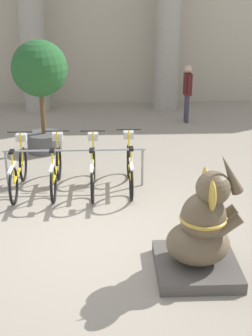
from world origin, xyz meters
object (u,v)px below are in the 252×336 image
Objects in this scene: bicycle_3 at (130,167)px; elephant_statue at (201,234)px; person_pedestrian at (187,89)px; bicycle_1 at (56,169)px; potted_tree at (40,78)px; bicycle_2 at (93,169)px; bicycle_0 at (19,171)px.

elephant_statue reaches higher than bicycle_3.
bicycle_1 is at bearing -126.14° from person_pedestrian.
bicycle_3 is at bearing 106.33° from elephant_statue.
bicycle_1 is at bearing -77.26° from potted_tree.
bicycle_2 is 3.16m from elephant_statue.
potted_tree is (-3.68, -2.22, 0.77)m from person_pedestrian.
potted_tree is (0.21, 2.19, 1.30)m from bicycle_0.
potted_tree reaches higher than person_pedestrian.
bicycle_1 is 2.56m from potted_tree.
potted_tree reaches higher than elephant_statue.
bicycle_1 is at bearing 2.85° from bicycle_0.
bicycle_0 is 0.68× the size of potted_tree.
elephant_statue is at bearing -43.30° from bicycle_0.
bicycle_0 and bicycle_3 have the same top height.
bicycle_2 and bicycle_3 have the same top height.
person_pedestrian is at bearing 31.11° from potted_tree.
bicycle_1 is (0.70, 0.03, 0.00)m from bicycle_0.
bicycle_0 is 0.99× the size of elephant_statue.
bicycle_3 is (2.10, 0.07, 0.00)m from bicycle_0.
person_pedestrian is (0.97, 7.17, 0.35)m from elephant_statue.
potted_tree is (-2.72, 4.95, 1.12)m from elephant_statue.
bicycle_0 is 0.70m from bicycle_1.
bicycle_0 is 4.03m from elephant_statue.
bicycle_0 is at bearing 136.70° from elephant_statue.
potted_tree reaches higher than bicycle_2.
bicycle_1 is at bearing 177.46° from bicycle_2.
elephant_statue reaches higher than bicycle_0.
bicycle_1 is 3.58m from elephant_statue.
bicycle_1 is at bearing -178.53° from bicycle_3.
bicycle_2 is at bearing -2.54° from bicycle_1.
person_pedestrian is at bearing 82.32° from elephant_statue.
person_pedestrian is 0.62× the size of potted_tree.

